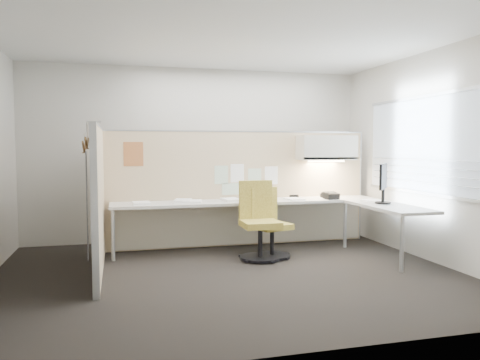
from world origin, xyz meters
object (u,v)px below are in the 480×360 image
object	(u,v)px
chair_right	(269,225)
phone	(331,196)
desk	(273,209)
monitor	(383,181)
chair_left	(259,223)

from	to	relation	value
chair_right	phone	distance (m)	1.24
chair_right	phone	bearing A→B (deg)	4.68
desk	monitor	xyz separation A→B (m)	(1.37, -0.73, 0.45)
desk	monitor	bearing A→B (deg)	-28.10
phone	monitor	bearing A→B (deg)	-66.63
desk	chair_right	world-z (taller)	chair_right
desk	chair_right	size ratio (longest dim) A/B	4.24
chair_left	monitor	bearing A→B (deg)	-8.27
chair_right	chair_left	bearing A→B (deg)	-175.37
chair_left	chair_right	distance (m)	0.19
desk	phone	world-z (taller)	phone
monitor	phone	world-z (taller)	monitor
desk	chair_left	distance (m)	0.60
chair_left	desk	bearing A→B (deg)	52.74
desk	monitor	distance (m)	1.62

